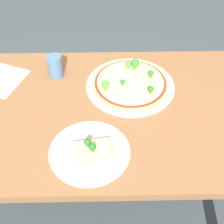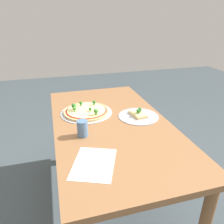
% 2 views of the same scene
% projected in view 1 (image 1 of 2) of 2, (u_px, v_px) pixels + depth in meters
% --- Properties ---
extents(ground_plane, '(8.00, 8.00, 0.00)m').
position_uv_depth(ground_plane, '(92.00, 201.00, 1.75)').
color(ground_plane, '#3D474C').
extents(dining_table, '(1.39, 0.75, 0.74)m').
position_uv_depth(dining_table, '(85.00, 125.00, 1.29)').
color(dining_table, brown).
rests_on(dining_table, ground_plane).
extents(pizza_tray_whole, '(0.37, 0.37, 0.07)m').
position_uv_depth(pizza_tray_whole, '(130.00, 83.00, 1.31)').
color(pizza_tray_whole, '#A3A3A8').
rests_on(pizza_tray_whole, dining_table).
extents(pizza_tray_slice, '(0.28, 0.28, 0.06)m').
position_uv_depth(pizza_tray_slice, '(91.00, 151.00, 1.07)').
color(pizza_tray_slice, '#A3A3A8').
rests_on(pizza_tray_slice, dining_table).
extents(drinking_cup, '(0.06, 0.06, 0.10)m').
position_uv_depth(drinking_cup, '(55.00, 66.00, 1.33)').
color(drinking_cup, '#4C7099').
rests_on(drinking_cup, dining_table).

